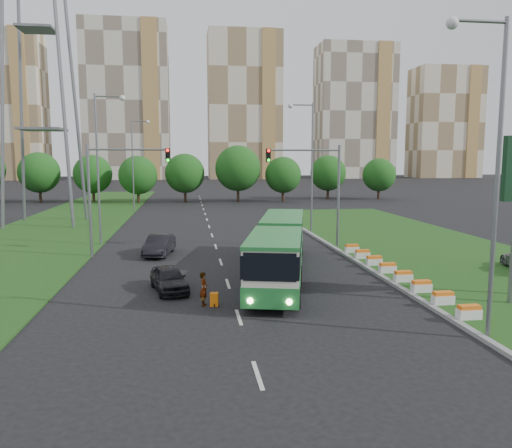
{
  "coord_description": "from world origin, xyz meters",
  "views": [
    {
      "loc": [
        -5.15,
        -27.22,
        6.96
      ],
      "look_at": [
        -0.62,
        5.69,
        2.6
      ],
      "focal_mm": 35.0,
      "sensor_mm": 36.0,
      "label": 1
    }
  ],
  "objects": [
    {
      "name": "median_kerb",
      "position": [
        6.05,
        8.0,
        0.09
      ],
      "size": [
        0.3,
        60.0,
        0.18
      ],
      "primitive_type": "cube",
      "color": "gray",
      "rests_on": "ground"
    },
    {
      "name": "car_left_near",
      "position": [
        -6.2,
        -1.11,
        0.67
      ],
      "size": [
        2.44,
        4.18,
        1.34
      ],
      "primitive_type": "imported",
      "rotation": [
        0.0,
        0.0,
        0.23
      ],
      "color": "black",
      "rests_on": "ground"
    },
    {
      "name": "articulated_bus",
      "position": [
        0.1,
        1.81,
        1.68
      ],
      "size": [
        2.6,
        16.68,
        2.75
      ],
      "rotation": [
        0.0,
        0.0,
        -0.24
      ],
      "color": "beige",
      "rests_on": "ground"
    },
    {
      "name": "apartment_tower_ceast",
      "position": [
        15.0,
        150.0,
        25.0
      ],
      "size": [
        25.0,
        15.0,
        50.0
      ],
      "primitive_type": "cube",
      "color": "beige",
      "rests_on": "ground"
    },
    {
      "name": "pedestrian",
      "position": [
        -4.46,
        -4.02,
        0.81
      ],
      "size": [
        0.46,
        0.64,
        1.62
      ],
      "primitive_type": "imported",
      "rotation": [
        0.0,
        0.0,
        1.44
      ],
      "color": "gray",
      "rests_on": "ground"
    },
    {
      "name": "flower_planters",
      "position": [
        6.7,
        -0.3,
        0.45
      ],
      "size": [
        1.1,
        15.9,
        0.6
      ],
      "primitive_type": null,
      "color": "silver",
      "rests_on": "grass_median"
    },
    {
      "name": "lane_markings",
      "position": [
        -3.0,
        20.0,
        0.0
      ],
      "size": [
        0.2,
        100.0,
        0.01
      ],
      "primitive_type": null,
      "color": "#B3B3AC",
      "rests_on": "ground"
    },
    {
      "name": "midrise_east",
      "position": [
        90.0,
        150.0,
        20.0
      ],
      "size": [
        24.0,
        14.0,
        40.0
      ],
      "primitive_type": "cube",
      "color": "beige",
      "rests_on": "ground"
    },
    {
      "name": "tree_line",
      "position": [
        10.0,
        55.0,
        4.5
      ],
      "size": [
        120.0,
        8.0,
        9.0
      ],
      "primitive_type": null,
      "color": "#174813",
      "rests_on": "ground"
    },
    {
      "name": "transmission_pylon",
      "position": [
        -20.0,
        28.0,
        22.0
      ],
      "size": [
        12.0,
        12.0,
        44.0
      ],
      "primitive_type": null,
      "color": "slate",
      "rests_on": "ground"
    },
    {
      "name": "grass_median",
      "position": [
        13.0,
        8.0,
        0.07
      ],
      "size": [
        14.0,
        60.0,
        0.15
      ],
      "primitive_type": "cube",
      "color": "#1C4513",
      "rests_on": "ground"
    },
    {
      "name": "apartment_tower_cwest",
      "position": [
        -25.0,
        150.0,
        26.0
      ],
      "size": [
        28.0,
        15.0,
        52.0
      ],
      "primitive_type": "cube",
      "color": "beige",
      "rests_on": "ground"
    },
    {
      "name": "left_verge",
      "position": [
        -18.0,
        25.0,
        0.05
      ],
      "size": [
        12.0,
        110.0,
        0.1
      ],
      "primitive_type": "cube",
      "color": "#1C4513",
      "rests_on": "ground"
    },
    {
      "name": "car_left_far",
      "position": [
        -7.25,
        9.06,
        0.74
      ],
      "size": [
        2.31,
        4.68,
        1.48
      ],
      "primitive_type": "imported",
      "rotation": [
        0.0,
        0.0,
        -0.17
      ],
      "color": "black",
      "rests_on": "ground"
    },
    {
      "name": "shopping_trolley",
      "position": [
        -3.98,
        -4.17,
        0.32
      ],
      "size": [
        0.38,
        0.4,
        0.65
      ],
      "rotation": [
        0.0,
        0.0,
        -0.18
      ],
      "color": "orange",
      "rests_on": "ground"
    },
    {
      "name": "street_lamps",
      "position": [
        -3.0,
        10.0,
        6.0
      ],
      "size": [
        36.0,
        60.0,
        12.0
      ],
      "primitive_type": null,
      "color": "slate",
      "rests_on": "ground"
    },
    {
      "name": "traffic_mast_median",
      "position": [
        4.78,
        10.0,
        5.35
      ],
      "size": [
        5.76,
        0.32,
        8.0
      ],
      "color": "slate",
      "rests_on": "ground"
    },
    {
      "name": "apartment_tower_east",
      "position": [
        55.0,
        150.0,
        23.5
      ],
      "size": [
        27.0,
        15.0,
        47.0
      ],
      "primitive_type": "cube",
      "color": "beige",
      "rests_on": "ground"
    },
    {
      "name": "traffic_mast_left",
      "position": [
        -10.38,
        9.0,
        5.35
      ],
      "size": [
        5.76,
        0.32,
        8.0
      ],
      "color": "slate",
      "rests_on": "ground"
    },
    {
      "name": "ground",
      "position": [
        0.0,
        0.0,
        0.0
      ],
      "size": [
        360.0,
        360.0,
        0.0
      ],
      "primitive_type": "plane",
      "color": "black",
      "rests_on": "ground"
    },
    {
      "name": "apartment_tower_west",
      "position": [
        -65.0,
        150.0,
        24.0
      ],
      "size": [
        26.0,
        15.0,
        48.0
      ],
      "primitive_type": "cube",
      "color": "beige",
      "rests_on": "ground"
    }
  ]
}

